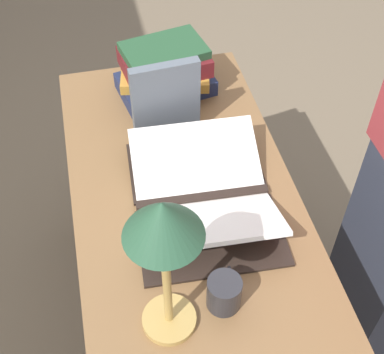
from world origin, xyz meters
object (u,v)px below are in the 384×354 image
open_book (203,194)px  book_stack_tall (165,70)px  coffee_mug (224,292)px  reading_lamp (164,235)px  book_standing_upright (166,101)px

open_book → book_stack_tall: 0.47m
open_book → coffee_mug: (-0.30, 0.02, 0.01)m
coffee_mug → open_book: bearing=-4.5°
reading_lamp → coffee_mug: bearing=-81.6°
book_stack_tall → book_standing_upright: book_standing_upright is taller
open_book → book_standing_upright: (0.27, 0.04, 0.09)m
book_stack_tall → reading_lamp: reading_lamp is taller
book_stack_tall → book_standing_upright: (-0.19, 0.03, 0.04)m
book_stack_tall → coffee_mug: 0.77m
open_book → coffee_mug: bearing=178.6°
book_stack_tall → reading_lamp: (-0.79, 0.14, 0.24)m
book_standing_upright → reading_lamp: size_ratio=0.59×
book_standing_upright → reading_lamp: reading_lamp is taller
reading_lamp → coffee_mug: (0.02, -0.13, -0.28)m
open_book → book_stack_tall: bearing=4.1°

